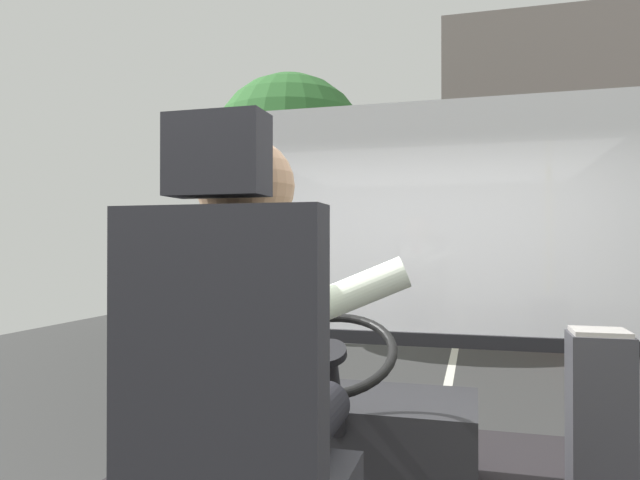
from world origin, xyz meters
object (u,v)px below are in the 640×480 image
at_px(steering_console, 351,436).
at_px(fare_box, 600,416).
at_px(bus_driver, 254,347).
at_px(driver_seat, 236,452).

bearing_deg(steering_console, fare_box, 5.89).
distance_m(steering_console, fare_box, 1.06).
bearing_deg(fare_box, steering_console, -174.11).
height_order(bus_driver, steering_console, bus_driver).
xyz_separation_m(bus_driver, fare_box, (1.04, 1.27, -0.46)).
bearing_deg(driver_seat, bus_driver, 90.00).
relative_size(bus_driver, steering_console, 0.76).
xyz_separation_m(driver_seat, steering_console, (-0.00, 1.27, -0.37)).
height_order(driver_seat, steering_console, driver_seat).
bearing_deg(bus_driver, fare_box, 50.67).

